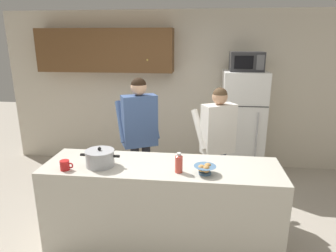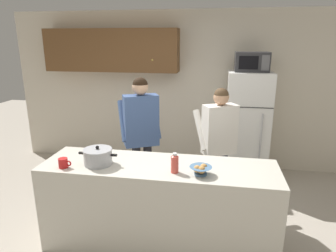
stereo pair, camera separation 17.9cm
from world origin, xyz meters
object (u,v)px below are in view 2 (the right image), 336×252
cooking_pot (98,157)px  person_near_pot (141,127)px  microwave (252,62)px  refrigerator (247,126)px  bread_bowl (201,170)px  coffee_mug (63,163)px  bottle_near_edge (175,163)px  person_by_sink (219,137)px

cooking_pot → person_near_pot: bearing=77.1°
cooking_pot → microwave: bearing=49.8°
refrigerator → person_near_pot: (-1.41, -1.02, 0.22)m
bread_bowl → microwave: bearing=73.7°
coffee_mug → cooking_pot: bearing=24.0°
cooking_pot → bottle_near_edge: (0.79, -0.06, 0.01)m
cooking_pot → coffee_mug: 0.33m
person_near_pot → bread_bowl: (0.83, -0.98, -0.09)m
bread_bowl → bottle_near_edge: size_ratio=1.08×
person_by_sink → bread_bowl: bearing=-99.1°
person_by_sink → microwave: bearing=67.0°
refrigerator → bottle_near_edge: (-0.83, -1.99, 0.17)m
refrigerator → coffee_mug: size_ratio=12.86×
refrigerator → person_by_sink: 1.11m
person_by_sink → bottle_near_edge: bearing=-112.5°
coffee_mug → bottle_near_edge: (1.09, 0.08, 0.05)m
refrigerator → bread_bowl: bearing=-106.2°
refrigerator → bottle_near_edge: refrigerator is taller
microwave → bottle_near_edge: (-0.83, -1.97, -0.81)m
coffee_mug → bread_bowl: 1.34m
coffee_mug → person_by_sink: bearing=35.1°
bread_bowl → bottle_near_edge: 0.25m
microwave → bottle_near_edge: 2.29m
person_by_sink → bottle_near_edge: size_ratio=8.15×
microwave → bread_bowl: (-0.58, -1.99, -0.85)m
microwave → person_near_pot: (-1.41, -1.00, -0.76)m
person_near_pot → cooking_pot: (-0.21, -0.91, -0.06)m
microwave → cooking_pot: (-1.62, -1.91, -0.82)m
coffee_mug → bread_bowl: size_ratio=0.62×
cooking_pot → bottle_near_edge: size_ratio=2.05×
person_near_pot → bread_bowl: person_near_pot is taller
person_near_pot → bread_bowl: bearing=-50.0°
person_near_pot → cooking_pot: person_near_pot is taller
refrigerator → microwave: microwave is taller
microwave → person_by_sink: microwave is taller
microwave → bread_bowl: bearing=-106.3°
person_by_sink → cooking_pot: person_by_sink is taller
refrigerator → cooking_pot: (-1.62, -1.93, 0.16)m
coffee_mug → bread_bowl: bread_bowl is taller
refrigerator → bread_bowl: (-0.58, -2.01, 0.13)m
person_near_pot → cooking_pot: 0.94m
cooking_pot → bread_bowl: size_ratio=1.91×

